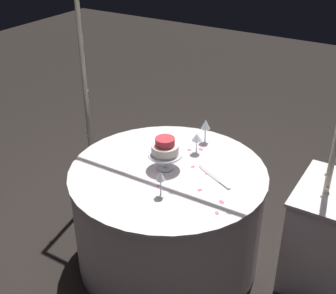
{
  "coord_description": "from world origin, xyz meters",
  "views": [
    {
      "loc": [
        1.27,
        -2.08,
        2.25
      ],
      "look_at": [
        0.0,
        0.0,
        0.89
      ],
      "focal_mm": 48.01,
      "sensor_mm": 36.0,
      "label": 1
    }
  ],
  "objects": [
    {
      "name": "rose_petal_0",
      "position": [
        0.46,
        -0.24,
        0.72
      ],
      "size": [
        0.04,
        0.04,
        0.0
      ],
      "primitive_type": "ellipsoid",
      "rotation": [
        0.0,
        0.0,
        5.38
      ],
      "color": "#EA6B84",
      "rests_on": "main_table"
    },
    {
      "name": "wine_glass_0",
      "position": [
        0.05,
        0.29,
        0.84
      ],
      "size": [
        0.07,
        0.07,
        0.15
      ],
      "color": "silver",
      "rests_on": "main_table"
    },
    {
      "name": "decorative_arch",
      "position": [
        -0.0,
        0.3,
        1.36
      ],
      "size": [
        1.9,
        0.06,
        2.1
      ],
      "color": "#B7B29E",
      "rests_on": "ground"
    },
    {
      "name": "tiered_cake",
      "position": [
        -0.03,
        0.01,
        0.86
      ],
      "size": [
        0.22,
        0.22,
        0.22
      ],
      "color": "silver",
      "rests_on": "main_table"
    },
    {
      "name": "wine_glass_1",
      "position": [
        0.11,
        -0.26,
        0.85
      ],
      "size": [
        0.06,
        0.06,
        0.17
      ],
      "color": "silver",
      "rests_on": "main_table"
    },
    {
      "name": "rose_petal_10",
      "position": [
        -0.01,
        0.3,
        0.72
      ],
      "size": [
        0.04,
        0.04,
        0.0
      ],
      "primitive_type": "ellipsoid",
      "rotation": [
        0.0,
        0.0,
        3.9
      ],
      "color": "#EA6B84",
      "rests_on": "main_table"
    },
    {
      "name": "rose_petal_6",
      "position": [
        0.05,
        0.35,
        0.72
      ],
      "size": [
        0.05,
        0.04,
        0.0
      ],
      "primitive_type": "ellipsoid",
      "rotation": [
        0.0,
        0.0,
        5.82
      ],
      "color": "#EA6B84",
      "rests_on": "main_table"
    },
    {
      "name": "rose_petal_9",
      "position": [
        0.05,
        0.4,
        0.72
      ],
      "size": [
        0.03,
        0.03,
        0.0
      ],
      "primitive_type": "ellipsoid",
      "rotation": [
        0.0,
        0.0,
        2.13
      ],
      "color": "#EA6B84",
      "rests_on": "main_table"
    },
    {
      "name": "rose_petal_8",
      "position": [
        0.28,
        -0.09,
        0.72
      ],
      "size": [
        0.03,
        0.04,
        0.0
      ],
      "primitive_type": "ellipsoid",
      "rotation": [
        0.0,
        0.0,
        1.05
      ],
      "color": "#EA6B84",
      "rests_on": "main_table"
    },
    {
      "name": "rose_petal_3",
      "position": [
        0.16,
        0.15,
        0.72
      ],
      "size": [
        0.04,
        0.03,
        0.0
      ],
      "primitive_type": "ellipsoid",
      "rotation": [
        0.0,
        0.0,
        5.92
      ],
      "color": "#EA6B84",
      "rests_on": "main_table"
    },
    {
      "name": "main_table",
      "position": [
        0.0,
        0.0,
        0.36
      ],
      "size": [
        1.28,
        1.28,
        0.72
      ],
      "color": "white",
      "rests_on": "ground"
    },
    {
      "name": "cake_knife",
      "position": [
        0.31,
        0.07,
        0.73
      ],
      "size": [
        0.27,
        0.15,
        0.01
      ],
      "color": "silver",
      "rests_on": "main_table"
    },
    {
      "name": "rose_petal_7",
      "position": [
        -0.14,
        0.17,
        0.72
      ],
      "size": [
        0.05,
        0.05,
        0.0
      ],
      "primitive_type": "ellipsoid",
      "rotation": [
        0.0,
        0.0,
        4.08
      ],
      "color": "#EA6B84",
      "rests_on": "main_table"
    },
    {
      "name": "rose_petal_1",
      "position": [
        0.11,
        0.12,
        0.72
      ],
      "size": [
        0.03,
        0.04,
        0.0
      ],
      "primitive_type": "ellipsoid",
      "rotation": [
        0.0,
        0.0,
        4.15
      ],
      "color": "#EA6B84",
      "rests_on": "main_table"
    },
    {
      "name": "rose_petal_5",
      "position": [
        0.05,
        -0.18,
        0.72
      ],
      "size": [
        0.04,
        0.04,
        0.0
      ],
      "primitive_type": "ellipsoid",
      "rotation": [
        0.0,
        0.0,
        0.8
      ],
      "color": "#EA6B84",
      "rests_on": "main_table"
    },
    {
      "name": "ground_plane",
      "position": [
        0.0,
        0.0,
        0.0
      ],
      "size": [
        12.0,
        12.0,
        0.0
      ],
      "primitive_type": "plane",
      "color": "black"
    },
    {
      "name": "wine_glass_2",
      "position": [
        0.03,
        0.46,
        0.86
      ],
      "size": [
        0.07,
        0.07,
        0.18
      ],
      "color": "silver",
      "rests_on": "main_table"
    },
    {
      "name": "rose_petal_4",
      "position": [
        0.44,
        -0.13,
        0.72
      ],
      "size": [
        0.04,
        0.04,
        0.0
      ],
      "primitive_type": "ellipsoid",
      "rotation": [
        0.0,
        0.0,
        2.62
      ],
      "color": "#EA6B84",
      "rests_on": "main_table"
    },
    {
      "name": "rose_petal_2",
      "position": [
        0.23,
        0.1,
        0.72
      ],
      "size": [
        0.03,
        0.04,
        0.0
      ],
      "primitive_type": "ellipsoid",
      "rotation": [
        0.0,
        0.0,
        4.47
      ],
      "color": "#EA6B84",
      "rests_on": "main_table"
    }
  ]
}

